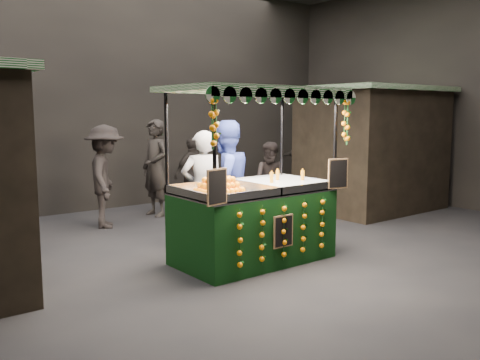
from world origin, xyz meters
TOP-DOWN VIEW (x-y plane):
  - ground at (0.00, 0.00)m, footprint 12.00×12.00m
  - market_hall at (0.00, 0.00)m, footprint 12.10×10.10m
  - neighbour_stall_right at (4.40, 1.50)m, footprint 3.00×2.20m
  - juice_stall at (-0.09, -0.01)m, footprint 2.49×1.46m
  - vendor_grey at (-0.29, 0.99)m, footprint 0.77×0.63m
  - vendor_blue at (0.12, 0.98)m, footprint 1.00×0.80m
  - shopper_1 at (1.95, 1.94)m, footprint 0.91×0.93m
  - shopper_2 at (1.19, 3.55)m, footprint 0.93×0.41m
  - shopper_3 at (-0.84, 3.30)m, footprint 1.15×1.38m
  - shopper_5 at (4.50, 3.11)m, footprint 1.65×1.64m
  - shopper_6 at (0.37, 3.68)m, footprint 0.54×0.75m

SIDE VIEW (x-z plane):
  - ground at x=0.00m, z-range 0.00..0.00m
  - juice_stall at x=-0.09m, z-range -0.46..1.95m
  - shopper_1 at x=1.95m, z-range 0.00..1.51m
  - shopper_2 at x=1.19m, z-range 0.00..1.56m
  - vendor_grey at x=-0.29m, z-range 0.00..1.81m
  - shopper_3 at x=-0.84m, z-range 0.00..1.85m
  - shopper_5 at x=4.50m, z-range 0.00..1.90m
  - shopper_6 at x=0.37m, z-range 0.00..1.93m
  - vendor_blue at x=0.12m, z-range 0.00..1.95m
  - neighbour_stall_right at x=4.40m, z-range 0.01..2.61m
  - market_hall at x=0.00m, z-range 0.86..5.91m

